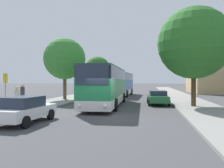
% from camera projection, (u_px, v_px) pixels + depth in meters
% --- Properties ---
extents(ground_plane, '(300.00, 300.00, 0.00)m').
position_uv_depth(ground_plane, '(107.00, 115.00, 14.95)').
color(ground_plane, '#424244').
rests_on(ground_plane, ground).
extents(sidewalk_left, '(4.00, 120.00, 0.15)m').
position_uv_depth(sidewalk_left, '(14.00, 111.00, 16.13)').
color(sidewalk_left, gray).
rests_on(sidewalk_left, ground_plane).
extents(sidewalk_right, '(4.00, 120.00, 0.15)m').
position_uv_depth(sidewalk_right, '(216.00, 117.00, 13.76)').
color(sidewalk_right, gray).
rests_on(sidewalk_right, ground_plane).
extents(bus_front, '(3.03, 11.84, 3.52)m').
position_uv_depth(bus_front, '(107.00, 86.00, 20.21)').
color(bus_front, silver).
rests_on(bus_front, ground_plane).
extents(bus_middle, '(3.03, 10.59, 3.47)m').
position_uv_depth(bus_middle, '(121.00, 84.00, 33.50)').
color(bus_middle, silver).
rests_on(bus_middle, ground_plane).
extents(parked_car_left_curb, '(2.09, 4.08, 1.47)m').
position_uv_depth(parked_car_left_curb, '(25.00, 109.00, 12.03)').
color(parked_car_left_curb, silver).
rests_on(parked_car_left_curb, ground_plane).
extents(parked_car_right_near, '(2.14, 4.05, 1.36)m').
position_uv_depth(parked_car_right_near, '(158.00, 97.00, 21.16)').
color(parked_car_right_near, '#236B38').
rests_on(parked_car_right_near, ground_plane).
extents(bus_stop_sign, '(0.08, 0.45, 2.70)m').
position_uv_depth(bus_stop_sign, '(5.00, 89.00, 14.21)').
color(bus_stop_sign, gray).
rests_on(bus_stop_sign, sidewalk_left).
extents(pedestrian_waiting_near, '(0.36, 0.36, 1.90)m').
position_uv_depth(pedestrian_waiting_near, '(23.00, 95.00, 18.75)').
color(pedestrian_waiting_near, '#23232D').
rests_on(pedestrian_waiting_near, sidewalk_left).
extents(pedestrian_waiting_far, '(0.36, 0.36, 1.76)m').
position_uv_depth(pedestrian_waiting_far, '(17.00, 97.00, 16.88)').
color(pedestrian_waiting_far, '#23232D').
rests_on(pedestrian_waiting_far, sidewalk_left).
extents(tree_left_near, '(4.86, 4.86, 7.19)m').
position_uv_depth(tree_left_near, '(65.00, 59.00, 25.58)').
color(tree_left_near, brown).
rests_on(tree_left_near, sidewalk_left).
extents(tree_left_far, '(5.10, 5.10, 6.98)m').
position_uv_depth(tree_left_far, '(98.00, 69.00, 43.52)').
color(tree_left_far, '#47331E').
rests_on(tree_left_far, sidewalk_left).
extents(tree_right_near, '(6.16, 6.16, 8.49)m').
position_uv_depth(tree_right_near, '(194.00, 43.00, 18.70)').
color(tree_right_near, '#47331E').
rests_on(tree_right_near, sidewalk_right).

